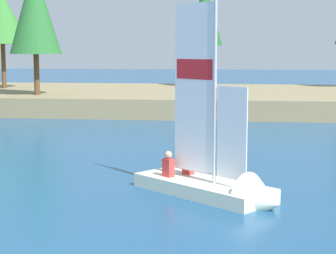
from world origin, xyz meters
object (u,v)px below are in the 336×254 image
shoreline_tree_left (2,17)px  shoreline_tree_centre (205,14)px  sailboat (225,185)px  shoreline_tree_midleft (35,10)px

shoreline_tree_left → shoreline_tree_centre: 13.73m
shoreline_tree_centre → sailboat: 27.64m
shoreline_tree_midleft → sailboat: size_ratio=1.28×
shoreline_tree_left → shoreline_tree_midleft: 6.78m
shoreline_tree_midleft → shoreline_tree_centre: 12.61m
shoreline_tree_centre → sailboat: bearing=-85.5°
shoreline_tree_left → shoreline_tree_centre: (13.31, 3.36, 0.32)m
shoreline_tree_left → shoreline_tree_centre: size_ratio=0.90×
shoreline_tree_left → sailboat: shoreline_tree_left is taller
shoreline_tree_left → shoreline_tree_midleft: shoreline_tree_midleft is taller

